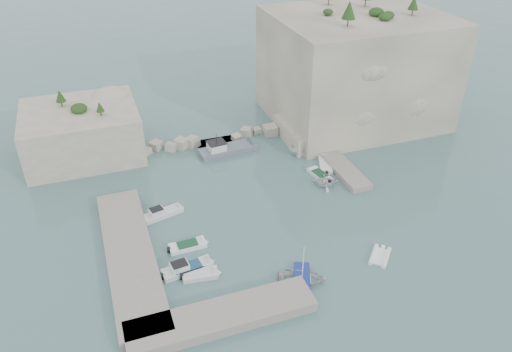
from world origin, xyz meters
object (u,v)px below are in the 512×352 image
object	(u,v)px
motorboat_a	(163,215)
tender_east_c	(325,166)
tender_east_a	(325,186)
motorboat_d	(187,270)
work_boat	(228,152)
tender_east_b	(320,177)
inflatable_dinghy	(380,257)
tender_east_d	(304,154)
motorboat_e	(200,276)
motorboat_c	(188,248)
rowboat	(302,281)

from	to	relation	value
motorboat_a	tender_east_c	xyz separation A→B (m)	(23.96, 3.85, 0.00)
tender_east_a	motorboat_d	bearing A→B (deg)	135.22
motorboat_a	work_boat	size ratio (longest dim) A/B	0.58
tender_east_b	work_boat	bearing A→B (deg)	31.30
inflatable_dinghy	tender_east_d	xyz separation A→B (m)	(1.53, 23.52, 0.00)
motorboat_e	tender_east_c	bearing A→B (deg)	43.03
motorboat_d	inflatable_dinghy	world-z (taller)	motorboat_d
motorboat_c	tender_east_a	xyz separation A→B (m)	(20.12, 6.13, 0.00)
work_boat	tender_east_d	bearing A→B (deg)	-28.45
motorboat_a	tender_east_d	distance (m)	23.84
tender_east_c	tender_east_d	xyz separation A→B (m)	(-1.47, 4.07, 0.00)
motorboat_d	inflatable_dinghy	distance (m)	20.95
rowboat	motorboat_c	bearing A→B (deg)	69.61
motorboat_a	inflatable_dinghy	size ratio (longest dim) A/B	1.47
rowboat	work_boat	xyz separation A→B (m)	(0.63, 28.41, 0.00)
motorboat_d	tender_east_b	xyz separation A→B (m)	(21.33, 12.05, 0.00)
inflatable_dinghy	tender_east_a	bearing A→B (deg)	40.50
tender_east_b	rowboat	bearing A→B (deg)	137.90
motorboat_a	tender_east_a	bearing A→B (deg)	-16.40
motorboat_a	tender_east_b	distance (m)	22.02
tender_east_a	tender_east_d	bearing A→B (deg)	14.59
motorboat_c	tender_east_a	distance (m)	21.03
motorboat_e	tender_east_b	distance (m)	24.29
work_boat	inflatable_dinghy	bearing A→B (deg)	-77.77
motorboat_c	tender_east_d	bearing A→B (deg)	33.45
motorboat_c	inflatable_dinghy	distance (m)	21.31
tender_east_a	tender_east_d	distance (m)	8.75
inflatable_dinghy	work_boat	world-z (taller)	work_boat
motorboat_e	rowboat	world-z (taller)	rowboat
inflatable_dinghy	tender_east_b	size ratio (longest dim) A/B	0.82
inflatable_dinghy	tender_east_d	distance (m)	23.57
tender_east_a	tender_east_d	xyz separation A→B (m)	(0.88, 8.70, 0.00)
motorboat_e	work_boat	size ratio (longest dim) A/B	0.43
motorboat_e	tender_east_a	world-z (taller)	tender_east_a
motorboat_e	inflatable_dinghy	world-z (taller)	motorboat_e
motorboat_e	tender_east_b	bearing A→B (deg)	41.28
motorboat_e	tender_east_a	distance (m)	22.79
inflatable_dinghy	tender_east_a	distance (m)	14.83
rowboat	tender_east_c	distance (m)	23.52
motorboat_a	tender_east_d	size ratio (longest dim) A/B	1.16
motorboat_a	tender_east_a	world-z (taller)	tender_east_a
rowboat	tender_east_b	bearing A→B (deg)	-8.67
tender_east_c	tender_east_d	distance (m)	4.33
motorboat_d	tender_east_c	xyz separation A→B (m)	(23.33, 14.36, 0.00)
tender_east_a	work_boat	distance (m)	16.24
motorboat_d	tender_east_b	world-z (taller)	motorboat_d
motorboat_a	motorboat_e	bearing A→B (deg)	-96.19
tender_east_d	inflatable_dinghy	bearing A→B (deg)	-169.97
inflatable_dinghy	tender_east_d	size ratio (longest dim) A/B	0.79
motorboat_d	tender_east_a	xyz separation A→B (m)	(20.98, 9.73, 0.00)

